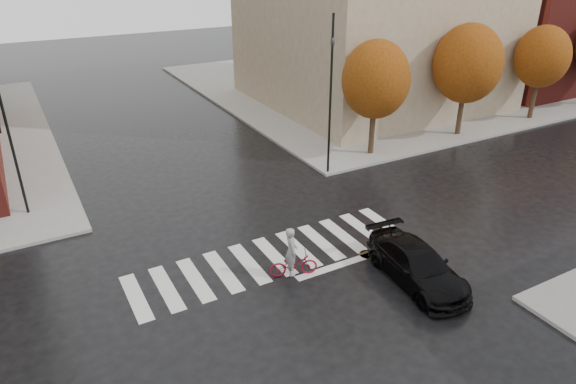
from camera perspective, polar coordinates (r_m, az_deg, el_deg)
name	(u,v)px	position (r m, az deg, el deg)	size (l,w,h in m)	color
ground	(280,262)	(20.25, -0.88, -7.79)	(120.00, 120.00, 0.00)	black
sidewalk_ne	(376,83)	(47.41, 9.79, 11.90)	(30.00, 30.00, 0.15)	gray
crosswalk	(274,256)	(20.62, -1.55, -7.11)	(12.00, 3.00, 0.01)	silver
tree_ne_a	(376,80)	(29.38, 9.73, 12.19)	(3.80, 3.80, 6.50)	#322516
tree_ne_b	(468,64)	(34.06, 19.34, 13.28)	(4.20, 4.20, 6.89)	#322516
tree_ne_c	(542,57)	(39.51, 26.41, 13.30)	(3.60, 3.60, 6.31)	#322516
sedan	(417,265)	(19.44, 14.14, -7.86)	(1.92, 4.72, 1.37)	black
cyclist	(293,260)	(19.13, 0.52, -7.51)	(1.90, 1.15, 2.04)	maroon
traffic_light_nw	(8,130)	(24.93, -28.69, 6.05)	(0.20, 0.18, 6.99)	black
traffic_light_ne	(331,84)	(26.28, 4.79, 11.84)	(0.20, 0.23, 8.14)	black
manhole	(368,254)	(20.94, 8.84, -6.87)	(0.67, 0.67, 0.01)	#4B3F1A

